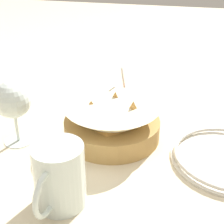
{
  "coord_description": "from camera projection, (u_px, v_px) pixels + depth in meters",
  "views": [
    {
      "loc": [
        0.56,
        0.16,
        0.39
      ],
      "look_at": [
        -0.04,
        -0.01,
        0.07
      ],
      "focal_mm": 50.0,
      "sensor_mm": 36.0,
      "label": 1
    }
  ],
  "objects": [
    {
      "name": "ground_plane",
      "position": [
        112.0,
        146.0,
        0.7
      ],
      "size": [
        4.0,
        4.0,
        0.0
      ],
      "primitive_type": "plane",
      "color": "beige"
    },
    {
      "name": "food_basket",
      "position": [
        112.0,
        123.0,
        0.72
      ],
      "size": [
        0.22,
        0.22,
        0.1
      ],
      "color": "#B2894C",
      "rests_on": "ground_plane"
    },
    {
      "name": "sauce_cup",
      "position": [
        125.0,
        98.0,
        0.87
      ],
      "size": [
        0.07,
        0.06,
        0.13
      ],
      "color": "#B7B7BC",
      "rests_on": "ground_plane"
    },
    {
      "name": "wine_glass",
      "position": [
        13.0,
        102.0,
        0.67
      ],
      "size": [
        0.08,
        0.08,
        0.15
      ],
      "color": "silver",
      "rests_on": "ground_plane"
    },
    {
      "name": "beer_mug",
      "position": [
        59.0,
        178.0,
        0.52
      ],
      "size": [
        0.13,
        0.09,
        0.11
      ],
      "color": "silver",
      "rests_on": "ground_plane"
    }
  ]
}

